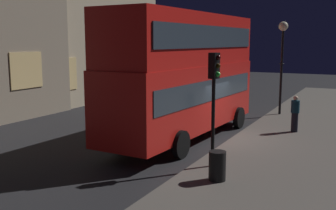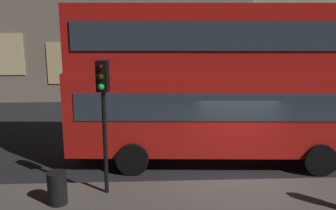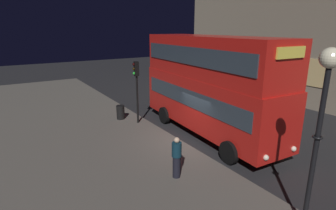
% 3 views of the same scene
% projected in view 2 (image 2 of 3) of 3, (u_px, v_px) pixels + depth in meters
% --- Properties ---
extents(ground_plane, '(80.00, 80.00, 0.00)m').
position_uv_depth(ground_plane, '(237.00, 177.00, 13.02)').
color(ground_plane, '#232326').
extents(double_decker_bus, '(10.18, 3.35, 5.48)m').
position_uv_depth(double_decker_bus, '(214.00, 76.00, 13.81)').
color(double_decker_bus, red).
rests_on(double_decker_bus, ground).
extents(traffic_light_near_kerb, '(0.37, 0.39, 3.84)m').
position_uv_depth(traffic_light_near_kerb, '(103.00, 100.00, 11.05)').
color(traffic_light_near_kerb, black).
rests_on(traffic_light_near_kerb, sidewalk_slab).
extents(litter_bin, '(0.52, 0.52, 0.91)m').
position_uv_depth(litter_bin, '(57.00, 188.00, 10.93)').
color(litter_bin, black).
rests_on(litter_bin, sidewalk_slab).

